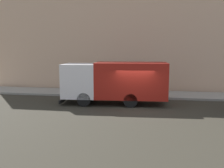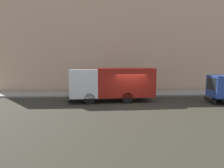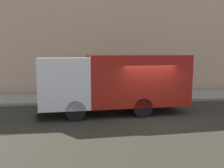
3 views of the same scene
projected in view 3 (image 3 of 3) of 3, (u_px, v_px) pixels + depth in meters
The scene contains 6 objects.
ground at pixel (148, 116), 11.20m from camera, with size 80.00×80.00×0.00m, color #2E2A21.
sidewalk at pixel (130, 97), 15.74m from camera, with size 3.25×30.00×0.17m, color gray.
building_facade at pixel (125, 18), 17.08m from camera, with size 0.50×30.00×11.28m, color tan.
large_utility_truck at pixel (115, 81), 11.68m from camera, with size 2.91×7.55×2.97m.
pedestrian_walking at pixel (66, 86), 14.32m from camera, with size 0.43×0.43×1.67m.
street_sign_post at pixel (93, 77), 14.09m from camera, with size 0.44×0.08×2.39m.
Camera 3 is at (-10.61, 3.00, 3.07)m, focal length 36.71 mm.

